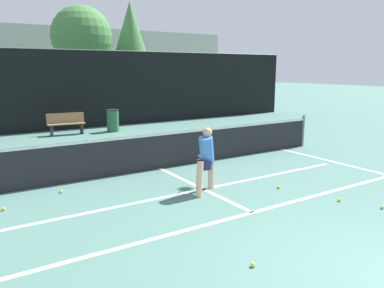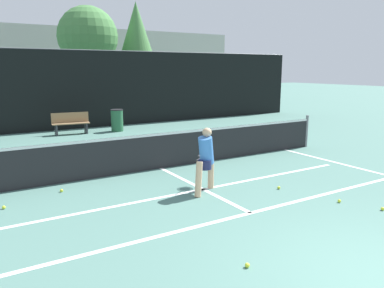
# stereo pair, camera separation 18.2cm
# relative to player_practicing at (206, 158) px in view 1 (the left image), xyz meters

# --- Properties ---
(court_baseline_near) EXTENTS (11.00, 0.10, 0.01)m
(court_baseline_near) POSITION_rel_player_practicing_xyz_m (0.03, -1.48, -0.74)
(court_baseline_near) COLOR white
(court_baseline_near) RESTS_ON ground
(court_service_line) EXTENTS (8.25, 0.10, 0.01)m
(court_service_line) POSITION_rel_player_practicing_xyz_m (0.03, 0.14, -0.74)
(court_service_line) COLOR white
(court_service_line) RESTS_ON ground
(court_center_mark) EXTENTS (0.10, 3.68, 0.01)m
(court_center_mark) POSITION_rel_player_practicing_xyz_m (0.03, 0.37, -0.74)
(court_center_mark) COLOR white
(court_center_mark) RESTS_ON ground
(court_sideline_right) EXTENTS (0.10, 4.68, 0.01)m
(court_sideline_right) POSITION_rel_player_practicing_xyz_m (4.54, 0.37, -0.74)
(court_sideline_right) COLOR white
(court_sideline_right) RESTS_ON ground
(net) EXTENTS (11.09, 0.09, 1.07)m
(net) POSITION_rel_player_practicing_xyz_m (0.03, 2.21, -0.24)
(net) COLOR slate
(net) RESTS_ON ground
(fence_back) EXTENTS (24.00, 0.06, 3.42)m
(fence_back) POSITION_rel_player_practicing_xyz_m (0.03, 10.16, 0.96)
(fence_back) COLOR black
(fence_back) RESTS_ON ground
(player_practicing) EXTENTS (0.93, 0.97, 1.39)m
(player_practicing) POSITION_rel_player_practicing_xyz_m (0.00, 0.00, 0.00)
(player_practicing) COLOR #DBAD84
(player_practicing) RESTS_ON ground
(tennis_ball_scattered_0) EXTENTS (0.07, 0.07, 0.07)m
(tennis_ball_scattered_0) POSITION_rel_player_practicing_xyz_m (-2.67, 1.56, -0.71)
(tennis_ball_scattered_0) COLOR #D1E033
(tennis_ball_scattered_0) RESTS_ON ground
(tennis_ball_scattered_1) EXTENTS (0.07, 0.07, 0.07)m
(tennis_ball_scattered_1) POSITION_rel_player_practicing_xyz_m (1.89, -1.96, -0.71)
(tennis_ball_scattered_1) COLOR #D1E033
(tennis_ball_scattered_1) RESTS_ON ground
(tennis_ball_scattered_2) EXTENTS (0.07, 0.07, 0.07)m
(tennis_ball_scattered_2) POSITION_rel_player_practicing_xyz_m (-3.83, 1.10, -0.71)
(tennis_ball_scattered_2) COLOR #D1E033
(tennis_ball_scattered_2) RESTS_ON ground
(tennis_ball_scattered_3) EXTENTS (0.07, 0.07, 0.07)m
(tennis_ball_scattered_3) POSITION_rel_player_practicing_xyz_m (2.23, -2.65, -0.71)
(tennis_ball_scattered_3) COLOR #D1E033
(tennis_ball_scattered_3) RESTS_ON ground
(tennis_ball_scattered_4) EXTENTS (0.07, 0.07, 0.07)m
(tennis_ball_scattered_4) POSITION_rel_player_practicing_xyz_m (-1.25, -2.94, -0.71)
(tennis_ball_scattered_4) COLOR #D1E033
(tennis_ball_scattered_4) RESTS_ON ground
(tennis_ball_scattered_6) EXTENTS (0.07, 0.07, 0.07)m
(tennis_ball_scattered_6) POSITION_rel_player_practicing_xyz_m (1.47, -0.71, -0.71)
(tennis_ball_scattered_6) COLOR #D1E033
(tennis_ball_scattered_6) RESTS_ON ground
(courtside_bench) EXTENTS (1.48, 0.54, 0.86)m
(courtside_bench) POSITION_rel_player_practicing_xyz_m (-0.70, 8.87, -0.29)
(courtside_bench) COLOR olive
(courtside_bench) RESTS_ON ground
(trash_bin) EXTENTS (0.52, 0.52, 0.93)m
(trash_bin) POSITION_rel_player_practicing_xyz_m (1.16, 8.59, -0.28)
(trash_bin) COLOR #28603D
(trash_bin) RESTS_ON ground
(tree_west) EXTENTS (3.56, 3.56, 6.27)m
(tree_west) POSITION_rel_player_practicing_xyz_m (2.41, 16.57, 3.72)
(tree_west) COLOR brown
(tree_west) RESTS_ON ground
(tree_mid) EXTENTS (2.55, 2.55, 6.80)m
(tree_mid) POSITION_rel_player_practicing_xyz_m (5.63, 16.79, 4.04)
(tree_mid) COLOR brown
(tree_mid) RESTS_ON ground
(building_far) EXTENTS (36.00, 2.40, 5.82)m
(building_far) POSITION_rel_player_practicing_xyz_m (0.03, 25.39, 2.16)
(building_far) COLOR #B2ADA3
(building_far) RESTS_ON ground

